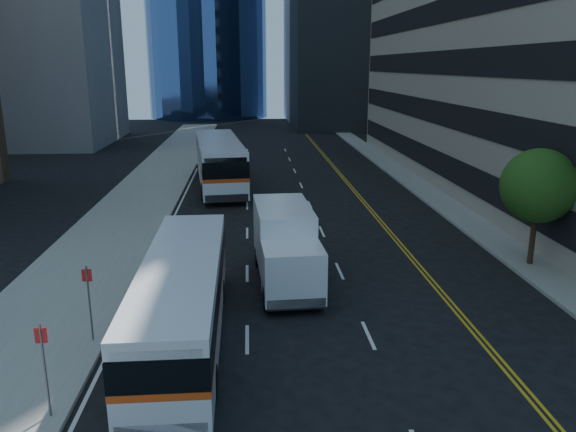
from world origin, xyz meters
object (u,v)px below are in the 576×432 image
object	(u,v)px
bus_front	(183,297)
box_truck	(286,245)
bus_rear	(219,161)
street_tree	(539,186)

from	to	relation	value
bus_front	box_truck	xyz separation A→B (m)	(3.58, 4.76, 0.10)
bus_front	box_truck	distance (m)	5.95
bus_rear	box_truck	world-z (taller)	bus_rear
bus_rear	box_truck	xyz separation A→B (m)	(3.59, -19.32, -0.26)
street_tree	box_truck	size ratio (longest dim) A/B	0.78
bus_front	bus_rear	size ratio (longest dim) A/B	0.80
street_tree	bus_front	distance (m)	15.83
bus_front	street_tree	bearing A→B (deg)	21.81
box_truck	street_tree	bearing A→B (deg)	3.45
street_tree	bus_rear	size ratio (longest dim) A/B	0.38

